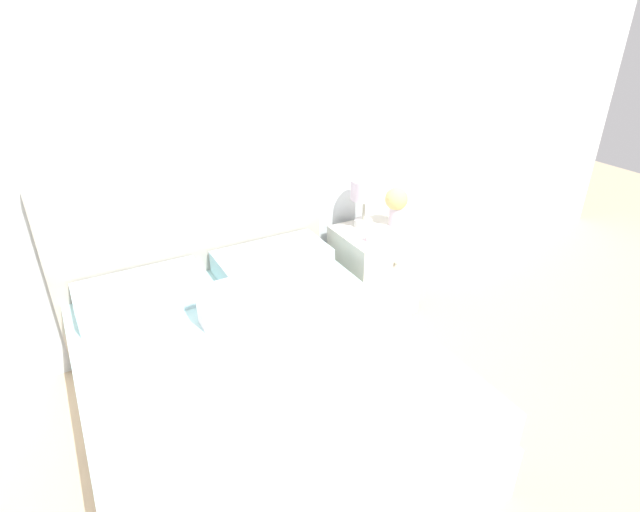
% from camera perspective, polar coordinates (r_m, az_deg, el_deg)
% --- Properties ---
extents(ground_plane, '(12.00, 12.00, 0.00)m').
position_cam_1_polar(ground_plane, '(3.55, -12.66, -8.61)').
color(ground_plane, '#CCB28E').
extents(wall_back, '(8.00, 0.06, 2.60)m').
position_cam_1_polar(wall_back, '(3.06, -15.61, 12.23)').
color(wall_back, white).
rests_on(wall_back, ground_plane).
extents(bed, '(1.70, 1.91, 1.22)m').
position_cam_1_polar(bed, '(2.72, -7.51, -13.42)').
color(bed, white).
rests_on(bed, ground_plane).
extents(nightstand, '(0.50, 0.50, 0.61)m').
position_cam_1_polar(nightstand, '(3.61, 6.11, -1.58)').
color(nightstand, silver).
rests_on(nightstand, ground_plane).
extents(table_lamp, '(0.19, 0.19, 0.34)m').
position_cam_1_polar(table_lamp, '(3.46, 5.10, 7.02)').
color(table_lamp, white).
rests_on(table_lamp, nightstand).
extents(flower_vase, '(0.16, 0.16, 0.27)m').
position_cam_1_polar(flower_vase, '(3.53, 8.73, 6.04)').
color(flower_vase, silver).
rests_on(flower_vase, nightstand).
extents(teacup, '(0.12, 0.12, 0.05)m').
position_cam_1_polar(teacup, '(3.31, 5.88, 2.01)').
color(teacup, white).
rests_on(teacup, nightstand).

